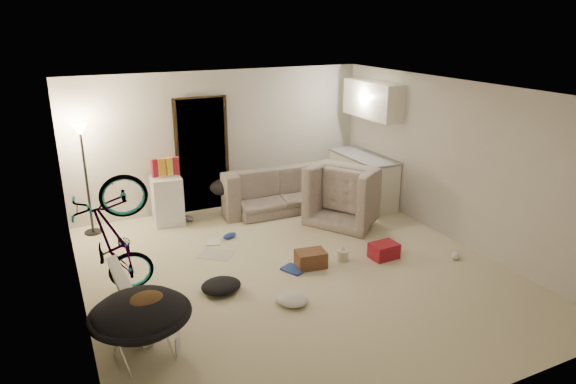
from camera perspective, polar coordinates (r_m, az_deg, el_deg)
name	(u,v)px	position (r m, az deg, el deg)	size (l,w,h in m)	color
floor	(296,272)	(7.27, 0.84, -8.83)	(5.50, 6.00, 0.02)	beige
ceiling	(296,90)	(6.49, 0.95, 11.28)	(5.50, 6.00, 0.02)	white
wall_back	(222,140)	(9.47, -7.35, 5.76)	(5.50, 0.02, 2.50)	beige
wall_front	(460,289)	(4.51, 18.59, -10.15)	(5.50, 0.02, 2.50)	beige
wall_left	(72,220)	(6.13, -22.89, -2.89)	(0.02, 6.00, 2.50)	beige
wall_right	(456,162)	(8.34, 18.13, 3.19)	(0.02, 6.00, 2.50)	beige
doorway	(202,155)	(9.37, -9.53, 4.07)	(0.85, 0.10, 2.04)	black
door_trim	(203,155)	(9.34, -9.48, 4.03)	(0.97, 0.04, 2.10)	black
floor_lamp	(83,156)	(8.66, -21.79, 3.73)	(0.28, 0.28, 1.81)	black
kitchen_counter	(363,180)	(9.85, 8.31, 1.34)	(0.60, 1.50, 0.88)	white
counter_top	(364,156)	(9.72, 8.44, 3.93)	(0.64, 1.54, 0.04)	gray
kitchen_uppers	(373,100)	(9.58, 9.40, 10.09)	(0.38, 1.40, 0.65)	white
sofa	(275,192)	(9.50, -1.49, 0.03)	(2.09, 0.82, 0.61)	#3C453D
armchair	(351,198)	(9.01, 7.06, -0.69)	(1.16, 1.01, 0.75)	#3C453D
bicycle	(118,264)	(6.82, -18.38, -7.62)	(0.58, 1.66, 0.87)	black
book_asset	(177,357)	(5.73, -12.26, -17.50)	(0.16, 0.22, 0.02)	maroon
mini_fridge	(167,200)	(8.98, -13.25, -0.90)	(0.48, 0.48, 0.82)	white
snack_box_0	(155,168)	(8.77, -14.61, 2.56)	(0.10, 0.07, 0.30)	maroon
snack_box_1	(162,167)	(8.79, -13.85, 2.67)	(0.10, 0.07, 0.30)	orange
snack_box_2	(169,167)	(8.81, -13.09, 2.77)	(0.10, 0.07, 0.30)	yellow
snack_box_3	(176,166)	(8.84, -12.33, 2.87)	(0.10, 0.07, 0.30)	maroon
saucer_chair	(141,322)	(5.56, -16.01, -13.75)	(1.03, 1.03, 0.73)	silver
hoodie	(145,305)	(5.43, -15.63, -11.97)	(0.48, 0.40, 0.22)	#4B3419
sofa_drape	(226,187)	(9.09, -6.96, 0.59)	(0.56, 0.46, 0.28)	black
tv_box	(129,299)	(6.19, -17.26, -11.31)	(0.12, 1.03, 0.68)	silver
drink_case_a	(311,259)	(7.33, 2.54, -7.45)	(0.41, 0.30, 0.24)	brown
drink_case_b	(384,251)	(7.72, 10.61, -6.42)	(0.39, 0.29, 0.23)	maroon
juicer	(343,255)	(7.55, 6.12, -6.93)	(0.16, 0.16, 0.23)	beige
newspaper	(216,254)	(7.81, -7.99, -6.86)	(0.38, 0.50, 0.01)	#B3ACA5
book_blue	(294,269)	(7.27, 0.63, -8.59)	(0.23, 0.32, 0.03)	#294194
book_white	(214,242)	(8.20, -8.27, -5.51)	(0.21, 0.27, 0.02)	silver
shoe_0	(229,236)	(8.30, -6.52, -4.85)	(0.25, 0.10, 0.09)	#294194
shoe_1	(187,218)	(9.11, -11.19, -2.85)	(0.30, 0.12, 0.11)	slate
shoe_4	(455,255)	(7.99, 18.07, -6.67)	(0.26, 0.11, 0.10)	white
clothes_lump_a	(221,286)	(6.77, -7.44, -10.30)	(0.52, 0.45, 0.17)	black
clothes_lump_c	(292,299)	(6.47, 0.45, -11.82)	(0.41, 0.35, 0.13)	silver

